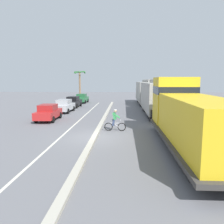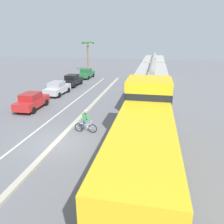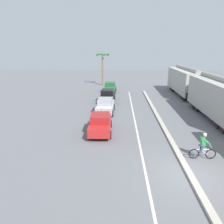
{
  "view_description": "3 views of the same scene",
  "coord_description": "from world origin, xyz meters",
  "px_view_note": "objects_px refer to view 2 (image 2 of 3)",
  "views": [
    {
      "loc": [
        2.01,
        -14.92,
        3.96
      ],
      "look_at": [
        1.03,
        3.54,
        1.29
      ],
      "focal_mm": 35.0,
      "sensor_mm": 36.0,
      "label": 1
    },
    {
      "loc": [
        6.16,
        -12.24,
        6.72
      ],
      "look_at": [
        3.42,
        1.55,
        1.86
      ],
      "focal_mm": 35.0,
      "sensor_mm": 36.0,
      "label": 2
    },
    {
      "loc": [
        -3.91,
        -10.7,
        6.75
      ],
      "look_at": [
        -4.56,
        8.03,
        1.26
      ],
      "focal_mm": 35.0,
      "sensor_mm": 36.0,
      "label": 3
    }
  ],
  "objects_px": {
    "parked_car_green": "(86,73)",
    "locomotive": "(145,137)",
    "hopper_car_lead": "(151,84)",
    "parked_car_silver": "(57,88)",
    "cyclist": "(85,122)",
    "parked_car_black": "(72,80)",
    "hopper_car_middle": "(153,69)",
    "palm_tree_near": "(88,48)",
    "parked_car_red": "(32,101)"
  },
  "relations": [
    {
      "from": "parked_car_silver",
      "to": "palm_tree_near",
      "type": "height_order",
      "value": "palm_tree_near"
    },
    {
      "from": "hopper_car_middle",
      "to": "parked_car_red",
      "type": "bearing_deg",
      "value": -125.64
    },
    {
      "from": "hopper_car_middle",
      "to": "cyclist",
      "type": "relative_size",
      "value": 6.18
    },
    {
      "from": "parked_car_green",
      "to": "palm_tree_near",
      "type": "xyz_separation_m",
      "value": [
        -1.64,
        6.6,
        3.75
      ]
    },
    {
      "from": "parked_car_silver",
      "to": "hopper_car_lead",
      "type": "bearing_deg",
      "value": -8.24
    },
    {
      "from": "locomotive",
      "to": "cyclist",
      "type": "height_order",
      "value": "locomotive"
    },
    {
      "from": "parked_car_black",
      "to": "palm_tree_near",
      "type": "bearing_deg",
      "value": 96.92
    },
    {
      "from": "parked_car_red",
      "to": "parked_car_black",
      "type": "height_order",
      "value": "same"
    },
    {
      "from": "hopper_car_lead",
      "to": "parked_car_red",
      "type": "height_order",
      "value": "hopper_car_lead"
    },
    {
      "from": "hopper_car_middle",
      "to": "parked_car_black",
      "type": "relative_size",
      "value": 2.49
    },
    {
      "from": "locomotive",
      "to": "cyclist",
      "type": "bearing_deg",
      "value": 139.57
    },
    {
      "from": "hopper_car_middle",
      "to": "parked_car_red",
      "type": "height_order",
      "value": "hopper_car_middle"
    },
    {
      "from": "parked_car_silver",
      "to": "parked_car_green",
      "type": "height_order",
      "value": "same"
    },
    {
      "from": "locomotive",
      "to": "parked_car_green",
      "type": "height_order",
      "value": "locomotive"
    },
    {
      "from": "locomotive",
      "to": "parked_car_silver",
      "type": "distance_m",
      "value": 17.8
    },
    {
      "from": "parked_car_silver",
      "to": "parked_car_red",
      "type": "bearing_deg",
      "value": -90.41
    },
    {
      "from": "cyclist",
      "to": "hopper_car_lead",
      "type": "bearing_deg",
      "value": 61.82
    },
    {
      "from": "parked_car_black",
      "to": "cyclist",
      "type": "relative_size",
      "value": 2.48
    },
    {
      "from": "locomotive",
      "to": "palm_tree_near",
      "type": "relative_size",
      "value": 1.91
    },
    {
      "from": "parked_car_black",
      "to": "locomotive",
      "type": "bearing_deg",
      "value": -59.23
    },
    {
      "from": "hopper_car_lead",
      "to": "parked_car_green",
      "type": "xyz_separation_m",
      "value": [
        -11.22,
        13.18,
        -1.26
      ]
    },
    {
      "from": "parked_car_red",
      "to": "parked_car_green",
      "type": "distance_m",
      "value": 17.3
    },
    {
      "from": "hopper_car_middle",
      "to": "parked_car_silver",
      "type": "xyz_separation_m",
      "value": [
        -11.23,
        -9.97,
        -1.26
      ]
    },
    {
      "from": "hopper_car_middle",
      "to": "parked_car_silver",
      "type": "relative_size",
      "value": 2.49
    },
    {
      "from": "locomotive",
      "to": "cyclist",
      "type": "relative_size",
      "value": 6.77
    },
    {
      "from": "hopper_car_middle",
      "to": "parked_car_green",
      "type": "distance_m",
      "value": 11.4
    },
    {
      "from": "locomotive",
      "to": "hopper_car_middle",
      "type": "xyz_separation_m",
      "value": [
        0.0,
        23.76,
        0.28
      ]
    },
    {
      "from": "locomotive",
      "to": "parked_car_silver",
      "type": "relative_size",
      "value": 2.73
    },
    {
      "from": "hopper_car_middle",
      "to": "parked_car_black",
      "type": "height_order",
      "value": "hopper_car_middle"
    },
    {
      "from": "parked_car_green",
      "to": "parked_car_silver",
      "type": "bearing_deg",
      "value": -90.04
    },
    {
      "from": "hopper_car_lead",
      "to": "parked_car_silver",
      "type": "distance_m",
      "value": 11.42
    },
    {
      "from": "hopper_car_middle",
      "to": "parked_car_silver",
      "type": "bearing_deg",
      "value": -138.39
    },
    {
      "from": "cyclist",
      "to": "palm_tree_near",
      "type": "xyz_separation_m",
      "value": [
        -8.39,
        28.13,
        3.75
      ]
    },
    {
      "from": "parked_car_green",
      "to": "palm_tree_near",
      "type": "height_order",
      "value": "palm_tree_near"
    },
    {
      "from": "parked_car_red",
      "to": "parked_car_silver",
      "type": "relative_size",
      "value": 1.0
    },
    {
      "from": "palm_tree_near",
      "to": "parked_car_red",
      "type": "bearing_deg",
      "value": -86.19
    },
    {
      "from": "parked_car_green",
      "to": "locomotive",
      "type": "bearing_deg",
      "value": -66.12
    },
    {
      "from": "hopper_car_lead",
      "to": "parked_car_red",
      "type": "xyz_separation_m",
      "value": [
        -11.27,
        -4.12,
        -1.26
      ]
    },
    {
      "from": "locomotive",
      "to": "hopper_car_middle",
      "type": "relative_size",
      "value": 1.1
    },
    {
      "from": "locomotive",
      "to": "parked_car_silver",
      "type": "height_order",
      "value": "locomotive"
    },
    {
      "from": "hopper_car_middle",
      "to": "parked_car_black",
      "type": "xyz_separation_m",
      "value": [
        -11.28,
        -4.81,
        -1.26
      ]
    },
    {
      "from": "parked_car_silver",
      "to": "parked_car_black",
      "type": "relative_size",
      "value": 1.0
    },
    {
      "from": "hopper_car_middle",
      "to": "parked_car_red",
      "type": "distance_m",
      "value": 19.38
    },
    {
      "from": "parked_car_silver",
      "to": "cyclist",
      "type": "bearing_deg",
      "value": -55.88
    },
    {
      "from": "parked_car_red",
      "to": "hopper_car_middle",
      "type": "bearing_deg",
      "value": 54.36
    },
    {
      "from": "parked_car_silver",
      "to": "palm_tree_near",
      "type": "xyz_separation_m",
      "value": [
        -1.63,
        18.16,
        3.75
      ]
    },
    {
      "from": "cyclist",
      "to": "parked_car_black",
      "type": "bearing_deg",
      "value": 114.22
    },
    {
      "from": "hopper_car_middle",
      "to": "palm_tree_near",
      "type": "bearing_deg",
      "value": 147.53
    },
    {
      "from": "hopper_car_lead",
      "to": "cyclist",
      "type": "distance_m",
      "value": 9.55
    },
    {
      "from": "locomotive",
      "to": "hopper_car_lead",
      "type": "xyz_separation_m",
      "value": [
        0.0,
        12.16,
        0.28
      ]
    }
  ]
}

